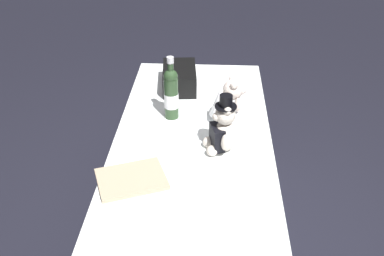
% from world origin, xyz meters
% --- Properties ---
extents(ground_plane, '(12.00, 12.00, 0.00)m').
position_xyz_m(ground_plane, '(0.00, 0.00, 0.00)').
color(ground_plane, black).
extents(reception_table, '(1.84, 0.75, 0.70)m').
position_xyz_m(reception_table, '(0.00, 0.00, 0.35)').
color(reception_table, white).
rests_on(reception_table, ground_plane).
extents(teddy_bear_groom, '(0.16, 0.15, 0.28)m').
position_xyz_m(teddy_bear_groom, '(0.02, 0.14, 0.81)').
color(teddy_bear_groom, silver).
rests_on(teddy_bear_groom, reception_table).
extents(teddy_bear_bride, '(0.17, 0.22, 0.24)m').
position_xyz_m(teddy_bear_bride, '(-0.24, 0.17, 0.80)').
color(teddy_bear_bride, white).
rests_on(teddy_bear_bride, reception_table).
extents(champagne_bottle, '(0.07, 0.07, 0.33)m').
position_xyz_m(champagne_bottle, '(-0.26, -0.12, 0.84)').
color(champagne_bottle, '#294125').
rests_on(champagne_bottle, reception_table).
extents(gift_case_black, '(0.31, 0.21, 0.12)m').
position_xyz_m(gift_case_black, '(-0.60, -0.10, 0.76)').
color(gift_case_black, black).
rests_on(gift_case_black, reception_table).
extents(guestbook, '(0.30, 0.33, 0.02)m').
position_xyz_m(guestbook, '(0.27, -0.24, 0.71)').
color(guestbook, tan).
rests_on(guestbook, reception_table).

